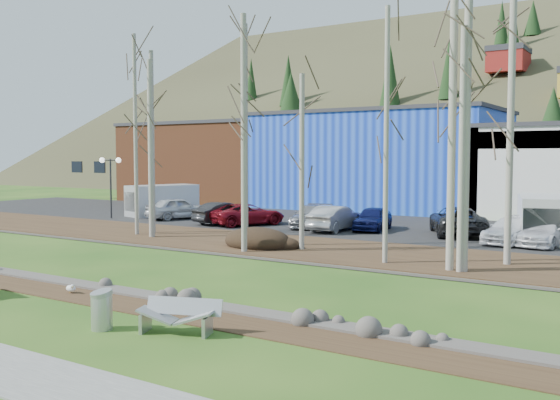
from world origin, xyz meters
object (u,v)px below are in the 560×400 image
Objects in this scene: car_5 at (335,218)px; street_lamp at (110,171)px; car_4 at (373,218)px; van_grey at (160,200)px; car_3 at (311,216)px; bench_damaged at (179,316)px; car_6 at (457,221)px; car_8 at (511,230)px; car_1 at (225,213)px; seagull at (71,288)px; car_2 at (247,214)px; car_0 at (178,208)px; litter_bin at (102,312)px; car_7 at (545,232)px; van_white at (542,219)px.

street_lamp is at bearing 5.52° from car_5.
van_grey is at bearing 170.15° from car_4.
van_grey is (-13.17, 0.59, 0.45)m from car_3.
car_6 is at bearing 69.62° from bench_damaged.
car_1 is at bearing -169.19° from car_8.
car_8 reaches higher than bench_damaged.
car_2 is at bearing 130.72° from seagull.
litter_bin is at bearing 148.99° from car_0.
car_5 is at bearing -152.14° from car_4.
car_3 is 1.05× the size of car_7.
car_1 reaches higher than car_8.
van_white is at bearing -6.25° from car_4.
street_lamp is 23.74m from car_6.
van_white is at bearing 16.34° from van_grey.
litter_bin is 0.21× the size of car_5.
car_4 reaches higher than car_1.
bench_damaged is 0.37× the size of car_6.
street_lamp is at bearing 173.78° from van_white.
car_0 reaches higher than car_2.
car_6 is (6.61, 1.94, 0.04)m from car_5.
litter_bin is at bearing -61.86° from street_lamp.
car_4 is at bearing -144.03° from car_2.
car_0 reaches higher than bench_damaged.
car_8 is (3.64, 20.73, 0.33)m from bench_damaged.
bench_damaged is at bearing 7.77° from seagull.
car_5 is 6.89m from car_6.
car_6 is (12.69, 2.25, 0.10)m from car_2.
bench_damaged is 0.37× the size of van_white.
bench_damaged is 2.23× the size of litter_bin.
bench_damaged is 0.47× the size of car_0.
litter_bin is 2.05× the size of seagull.
car_8 is at bearing 75.56° from litter_bin.
car_5 reaches higher than seagull.
street_lamp reaches higher than car_1.
bench_damaged is 30.89m from van_grey.
seagull is 24.32m from street_lamp.
street_lamp is 18.94m from car_4.
street_lamp is (-16.90, 17.17, 3.31)m from seagull.
car_0 is at bearing 6.81° from street_lamp.
car_6 is (0.36, 22.57, 0.47)m from bench_damaged.
bench_damaged is at bearing -95.12° from car_7.
van_grey is at bearing 12.84° from car_2.
van_grey is at bearing 149.12° from seagull.
street_lamp reaches higher than car_4.
car_5 is at bearing -170.44° from car_8.
car_1 is 0.75× the size of car_6.
car_1 is 0.77× the size of van_grey.
car_8 is (3.27, -1.85, -0.14)m from car_6.
car_7 is 0.78× the size of van_white.
car_3 reaches higher than bench_damaged.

